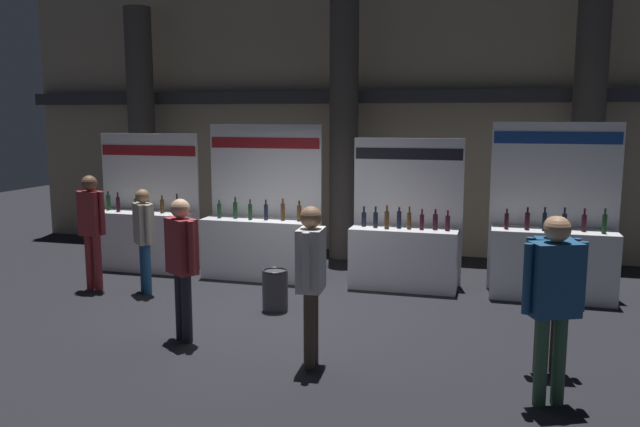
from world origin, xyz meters
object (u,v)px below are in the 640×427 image
at_px(exhibitor_booth_1, 260,241).
at_px(visitor_6, 144,232).
at_px(exhibitor_booth_0, 143,235).
at_px(exhibitor_booth_3, 552,256).
at_px(visitor_1, 182,256).
at_px(visitor_5, 554,291).
at_px(trash_bin, 275,290).
at_px(visitor_4, 91,222).
at_px(visitor_3, 551,281).
at_px(visitor_2, 311,271).
at_px(exhibitor_booth_2, 404,251).

relative_size(exhibitor_booth_1, visitor_6, 1.59).
bearing_deg(exhibitor_booth_0, exhibitor_booth_3, -0.19).
bearing_deg(visitor_1, visitor_5, -154.55).
bearing_deg(trash_bin, exhibitor_booth_1, 116.90).
bearing_deg(visitor_1, visitor_4, -0.38).
bearing_deg(visitor_6, exhibitor_booth_1, 87.97).
bearing_deg(exhibitor_booth_0, visitor_1, -52.56).
height_order(exhibitor_booth_1, visitor_3, exhibitor_booth_1).
distance_m(exhibitor_booth_1, visitor_2, 3.97).
distance_m(exhibitor_booth_0, visitor_4, 1.51).
height_order(exhibitor_booth_2, visitor_3, exhibitor_booth_2).
distance_m(exhibitor_booth_0, exhibitor_booth_2, 4.62).
distance_m(visitor_1, visitor_5, 4.16).
xyz_separation_m(visitor_3, visitor_4, (-6.58, 1.56, 0.08)).
distance_m(exhibitor_booth_1, visitor_4, 2.68).
distance_m(exhibitor_booth_3, visitor_2, 4.42).
bearing_deg(exhibitor_booth_1, exhibitor_booth_3, 0.01).
height_order(exhibitor_booth_1, visitor_5, exhibitor_booth_1).
relative_size(exhibitor_booth_2, visitor_4, 1.31).
bearing_deg(exhibitor_booth_2, visitor_2, -98.57).
bearing_deg(exhibitor_booth_0, exhibitor_booth_1, -0.60).
bearing_deg(exhibitor_booth_2, visitor_5, -63.43).
relative_size(exhibitor_booth_1, exhibitor_booth_2, 1.09).
relative_size(exhibitor_booth_3, visitor_1, 1.50).
relative_size(visitor_4, visitor_5, 1.00).
bearing_deg(exhibitor_booth_3, trash_bin, -155.92).
height_order(exhibitor_booth_1, visitor_1, exhibitor_booth_1).
distance_m(exhibitor_booth_1, visitor_6, 1.95).
height_order(visitor_4, visitor_6, visitor_4).
relative_size(trash_bin, visitor_3, 0.35).
distance_m(exhibitor_booth_2, visitor_6, 4.02).
xyz_separation_m(visitor_1, visitor_2, (1.70, -0.35, 0.02)).
bearing_deg(exhibitor_booth_2, visitor_4, -163.04).
bearing_deg(exhibitor_booth_2, visitor_3, -56.94).
xyz_separation_m(trash_bin, visitor_6, (-2.20, 0.30, 0.65)).
bearing_deg(visitor_1, exhibitor_booth_2, -90.85).
relative_size(visitor_3, visitor_5, 0.93).
bearing_deg(exhibitor_booth_1, visitor_1, -86.45).
bearing_deg(exhibitor_booth_2, trash_bin, -132.93).
distance_m(exhibitor_booth_0, trash_bin, 3.52).
height_order(exhibitor_booth_2, visitor_4, exhibitor_booth_2).
xyz_separation_m(exhibitor_booth_3, visitor_2, (-2.72, -3.46, 0.42)).
height_order(exhibitor_booth_3, visitor_3, exhibitor_booth_3).
relative_size(exhibitor_booth_0, trash_bin, 4.10).
distance_m(visitor_2, visitor_4, 4.60).
relative_size(exhibitor_booth_2, visitor_6, 1.46).
bearing_deg(exhibitor_booth_3, exhibitor_booth_0, 179.81).
bearing_deg(visitor_1, visitor_3, -143.45).
bearing_deg(visitor_5, visitor_1, -33.26).
height_order(visitor_1, visitor_3, visitor_1).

